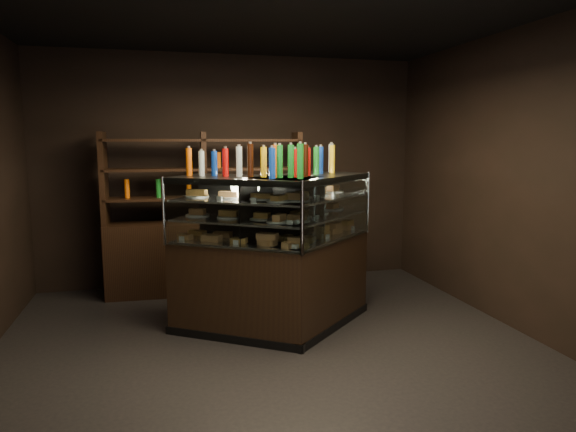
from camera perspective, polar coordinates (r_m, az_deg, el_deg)
The scene contains 7 objects.
ground at distance 4.80m, azimuth -1.53°, elevation -14.91°, with size 5.00×5.00×0.00m, color black.
room_shell at distance 4.41m, azimuth -1.63°, elevation 8.96°, with size 5.02×5.02×3.01m.
display_case at distance 5.23m, azimuth -1.16°, elevation -6.90°, with size 2.21×1.50×1.56m.
food_display at distance 5.09m, azimuth -1.17°, elevation 0.34°, with size 1.80×1.00×0.48m.
bottles_top at distance 5.05m, azimuth -1.21°, elevation 6.07°, with size 1.62×0.86×0.30m.
potted_conifer at distance 6.05m, azimuth 6.61°, elevation -5.64°, with size 0.36×0.36×0.77m.
back_shelving at distance 6.50m, azimuth -9.15°, elevation -3.17°, with size 2.42×0.52×2.00m.
Camera 1 is at (-0.96, -4.30, 1.90)m, focal length 32.00 mm.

